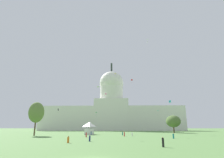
{
  "coord_description": "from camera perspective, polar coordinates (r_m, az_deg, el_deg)",
  "views": [
    {
      "loc": [
        3.05,
        -21.37,
        3.49
      ],
      "look_at": [
        -0.01,
        78.04,
        29.68
      ],
      "focal_mm": 29.13,
      "sensor_mm": 36.0,
      "label": 1
    }
  ],
  "objects": [
    {
      "name": "person_denim_mid_center",
      "position": [
        81.06,
        -6.57,
        -16.56
      ],
      "size": [
        0.55,
        0.55,
        1.77
      ],
      "rotation": [
        0.0,
        0.0,
        1.3
      ],
      "color": "#3D5684",
      "rests_on": "ground_plane"
    },
    {
      "name": "person_black_edge_west",
      "position": [
        35.25,
        15.73,
        -18.6
      ],
      "size": [
        0.53,
        0.53,
        1.76
      ],
      "rotation": [
        0.0,
        0.0,
        5.19
      ],
      "color": "black",
      "rests_on": "ground_plane"
    },
    {
      "name": "capitol_building",
      "position": [
        175.12,
        -0.17,
        -10.04
      ],
      "size": [
        131.89,
        23.54,
        65.96
      ],
      "color": "silver",
      "rests_on": "ground_plane"
    },
    {
      "name": "person_red_lawn_far_right",
      "position": [
        70.58,
        3.9,
        -16.91
      ],
      "size": [
        0.54,
        0.54,
        1.73
      ],
      "rotation": [
        0.0,
        0.0,
        0.51
      ],
      "color": "red",
      "rests_on": "ground_plane"
    },
    {
      "name": "kite_turquoise_low",
      "position": [
        70.15,
        13.8,
        -9.8
      ],
      "size": [
        1.46,
        1.59,
        0.22
      ],
      "rotation": [
        0.0,
        0.0,
        4.04
      ],
      "color": "teal"
    },
    {
      "name": "kite_white_high",
      "position": [
        120.11,
        11.12,
        12.05
      ],
      "size": [
        1.65,
        0.84,
        2.15
      ],
      "rotation": [
        0.0,
        0.0,
        6.16
      ],
      "color": "white"
    },
    {
      "name": "kite_yellow_high",
      "position": [
        131.79,
        1.02,
        1.58
      ],
      "size": [
        0.81,
        0.31,
        2.63
      ],
      "rotation": [
        0.0,
        0.0,
        2.38
      ],
      "color": "yellow"
    },
    {
      "name": "kite_red_mid",
      "position": [
        118.17,
        6.21,
        -0.3
      ],
      "size": [
        1.2,
        1.21,
        2.8
      ],
      "rotation": [
        0.0,
        0.0,
        3.73
      ],
      "color": "red"
    },
    {
      "name": "tree_west_far",
      "position": [
        81.64,
        -22.63,
        -9.65
      ],
      "size": [
        7.41,
        8.18,
        13.36
      ],
      "color": "brown",
      "rests_on": "ground_plane"
    },
    {
      "name": "kite_lime_low",
      "position": [
        65.82,
        -4.76,
        -2.64
      ],
      "size": [
        0.99,
        1.69,
        0.24
      ],
      "rotation": [
        0.0,
        0.0,
        4.97
      ],
      "color": "#8CD133"
    },
    {
      "name": "event_tent",
      "position": [
        87.88,
        -7.12,
        -15.1
      ],
      "size": [
        5.33,
        6.34,
        5.52
      ],
      "rotation": [
        0.0,
        0.0,
        0.14
      ],
      "color": "white",
      "rests_on": "ground_plane"
    },
    {
      "name": "person_navy_lawn_far_left",
      "position": [
        47.09,
        -7.02,
        -18.02
      ],
      "size": [
        0.54,
        0.54,
        1.59
      ],
      "rotation": [
        0.0,
        0.0,
        5.81
      ],
      "color": "navy",
      "rests_on": "ground_plane"
    },
    {
      "name": "person_teal_edge_east",
      "position": [
        60.65,
        18.71,
        -16.62
      ],
      "size": [
        0.66,
        0.66,
        1.63
      ],
      "rotation": [
        0.0,
        0.0,
        3.76
      ],
      "color": "#1E757A",
      "rests_on": "ground_plane"
    },
    {
      "name": "kite_cyan_low",
      "position": [
        94.18,
        17.72,
        -6.74
      ],
      "size": [
        1.27,
        1.24,
        1.15
      ],
      "rotation": [
        0.0,
        0.0,
        1.14
      ],
      "color": "#33BCDB"
    },
    {
      "name": "person_white_mid_left",
      "position": [
        74.54,
        6.31,
        -16.77
      ],
      "size": [
        0.5,
        0.5,
        1.66
      ],
      "rotation": [
        0.0,
        0.0,
        4.4
      ],
      "color": "silver",
      "rests_on": "ground_plane"
    },
    {
      "name": "tree_east_far",
      "position": [
        116.13,
        18.66,
        -12.46
      ],
      "size": [
        10.34,
        11.57,
        10.11
      ],
      "color": "#4C3823",
      "rests_on": "ground_plane"
    },
    {
      "name": "kite_green_low",
      "position": [
        128.67,
        -4.84,
        -10.51
      ],
      "size": [
        1.7,
        1.64,
        2.34
      ],
      "rotation": [
        0.0,
        0.0,
        0.73
      ],
      "color": "green"
    },
    {
      "name": "person_red_back_right",
      "position": [
        66.16,
        -8.1,
        -16.95
      ],
      "size": [
        0.57,
        0.57,
        1.72
      ],
      "rotation": [
        0.0,
        0.0,
        5.37
      ],
      "color": "red",
      "rests_on": "ground_plane"
    },
    {
      "name": "kite_pink_mid",
      "position": [
        148.23,
        -1.97,
        -4.69
      ],
      "size": [
        1.16,
        1.18,
        1.1
      ],
      "rotation": [
        0.0,
        0.0,
        5.87
      ],
      "color": "pink"
    },
    {
      "name": "kite_magenta_low",
      "position": [
        88.84,
        -22.28,
        -7.87
      ],
      "size": [
        0.44,
        0.79,
        3.95
      ],
      "rotation": [
        0.0,
        0.0,
        0.39
      ],
      "color": "#D1339E"
    },
    {
      "name": "person_teal_near_tent",
      "position": [
        80.36,
        3.31,
        -16.7
      ],
      "size": [
        0.54,
        0.54,
        1.58
      ],
      "rotation": [
        0.0,
        0.0,
        2.43
      ],
      "color": "#1E757A",
      "rests_on": "ground_plane"
    },
    {
      "name": "person_orange_front_left",
      "position": [
        43.94,
        -13.6,
        -18.06
      ],
      "size": [
        0.57,
        0.57,
        1.48
      ],
      "rotation": [
        0.0,
        0.0,
        2.89
      ],
      "color": "orange",
      "rests_on": "ground_plane"
    },
    {
      "name": "kite_black_low",
      "position": [
        136.1,
        -16.53,
        -9.26
      ],
      "size": [
        0.88,
        0.73,
        3.16
      ],
      "rotation": [
        0.0,
        0.0,
        5.0
      ],
      "color": "black"
    }
  ]
}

